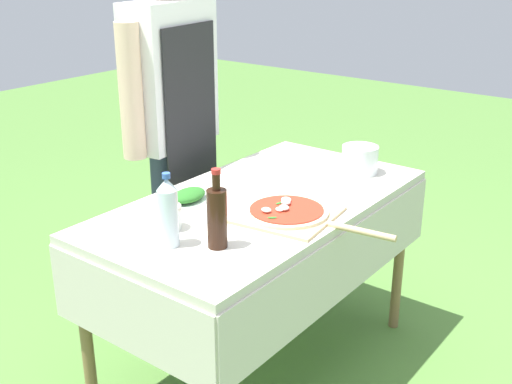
{
  "coord_description": "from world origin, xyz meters",
  "views": [
    {
      "loc": [
        -1.88,
        -1.41,
        1.74
      ],
      "look_at": [
        -0.03,
        0.0,
        0.83
      ],
      "focal_mm": 45.0,
      "sensor_mm": 36.0,
      "label": 1
    }
  ],
  "objects_px": {
    "herb_container": "(189,196)",
    "sauce_jar": "(169,219)",
    "oil_bottle": "(217,217)",
    "water_bottle": "(168,212)",
    "person_cook": "(173,111)",
    "mixing_tub": "(360,160)",
    "prep_table": "(261,221)",
    "pizza_on_peel": "(290,213)"
  },
  "relations": [
    {
      "from": "pizza_on_peel",
      "to": "water_bottle",
      "type": "height_order",
      "value": "water_bottle"
    },
    {
      "from": "pizza_on_peel",
      "to": "herb_container",
      "type": "xyz_separation_m",
      "value": [
        -0.12,
        0.39,
        0.01
      ]
    },
    {
      "from": "pizza_on_peel",
      "to": "sauce_jar",
      "type": "height_order",
      "value": "sauce_jar"
    },
    {
      "from": "oil_bottle",
      "to": "water_bottle",
      "type": "relative_size",
      "value": 1.07
    },
    {
      "from": "prep_table",
      "to": "person_cook",
      "type": "distance_m",
      "value": 0.74
    },
    {
      "from": "oil_bottle",
      "to": "water_bottle",
      "type": "height_order",
      "value": "oil_bottle"
    },
    {
      "from": "oil_bottle",
      "to": "mixing_tub",
      "type": "height_order",
      "value": "oil_bottle"
    },
    {
      "from": "pizza_on_peel",
      "to": "oil_bottle",
      "type": "bearing_deg",
      "value": 165.23
    },
    {
      "from": "person_cook",
      "to": "mixing_tub",
      "type": "xyz_separation_m",
      "value": [
        0.34,
        -0.8,
        -0.16
      ]
    },
    {
      "from": "prep_table",
      "to": "sauce_jar",
      "type": "xyz_separation_m",
      "value": [
        -0.42,
        0.09,
        0.13
      ]
    },
    {
      "from": "prep_table",
      "to": "mixing_tub",
      "type": "xyz_separation_m",
      "value": [
        0.52,
        -0.15,
        0.15
      ]
    },
    {
      "from": "pizza_on_peel",
      "to": "prep_table",
      "type": "bearing_deg",
      "value": 61.64
    },
    {
      "from": "water_bottle",
      "to": "mixing_tub",
      "type": "distance_m",
      "value": 1.04
    },
    {
      "from": "water_bottle",
      "to": "herb_container",
      "type": "relative_size",
      "value": 1.3
    },
    {
      "from": "person_cook",
      "to": "mixing_tub",
      "type": "height_order",
      "value": "person_cook"
    },
    {
      "from": "prep_table",
      "to": "oil_bottle",
      "type": "relative_size",
      "value": 5.25
    },
    {
      "from": "person_cook",
      "to": "pizza_on_peel",
      "type": "height_order",
      "value": "person_cook"
    },
    {
      "from": "mixing_tub",
      "to": "oil_bottle",
      "type": "bearing_deg",
      "value": 179.25
    },
    {
      "from": "sauce_jar",
      "to": "mixing_tub",
      "type": "bearing_deg",
      "value": -14.63
    },
    {
      "from": "person_cook",
      "to": "sauce_jar",
      "type": "height_order",
      "value": "person_cook"
    },
    {
      "from": "mixing_tub",
      "to": "sauce_jar",
      "type": "relative_size",
      "value": 1.7
    },
    {
      "from": "prep_table",
      "to": "sauce_jar",
      "type": "bearing_deg",
      "value": 167.86
    },
    {
      "from": "person_cook",
      "to": "water_bottle",
      "type": "relative_size",
      "value": 6.74
    },
    {
      "from": "oil_bottle",
      "to": "herb_container",
      "type": "height_order",
      "value": "oil_bottle"
    },
    {
      "from": "person_cook",
      "to": "water_bottle",
      "type": "bearing_deg",
      "value": 36.24
    },
    {
      "from": "prep_table",
      "to": "pizza_on_peel",
      "type": "distance_m",
      "value": 0.23
    },
    {
      "from": "prep_table",
      "to": "herb_container",
      "type": "bearing_deg",
      "value": 133.06
    },
    {
      "from": "herb_container",
      "to": "sauce_jar",
      "type": "height_order",
      "value": "sauce_jar"
    },
    {
      "from": "prep_table",
      "to": "oil_bottle",
      "type": "xyz_separation_m",
      "value": [
        -0.43,
        -0.14,
        0.2
      ]
    },
    {
      "from": "prep_table",
      "to": "sauce_jar",
      "type": "height_order",
      "value": "sauce_jar"
    },
    {
      "from": "person_cook",
      "to": "water_bottle",
      "type": "distance_m",
      "value": 0.96
    },
    {
      "from": "herb_container",
      "to": "mixing_tub",
      "type": "xyz_separation_m",
      "value": [
        0.71,
        -0.36,
        0.04
      ]
    },
    {
      "from": "herb_container",
      "to": "sauce_jar",
      "type": "relative_size",
      "value": 2.12
    },
    {
      "from": "prep_table",
      "to": "mixing_tub",
      "type": "height_order",
      "value": "mixing_tub"
    },
    {
      "from": "mixing_tub",
      "to": "herb_container",
      "type": "bearing_deg",
      "value": 153.1
    },
    {
      "from": "person_cook",
      "to": "sauce_jar",
      "type": "bearing_deg",
      "value": 35.84
    },
    {
      "from": "prep_table",
      "to": "mixing_tub",
      "type": "relative_size",
      "value": 9.09
    },
    {
      "from": "oil_bottle",
      "to": "sauce_jar",
      "type": "relative_size",
      "value": 2.94
    },
    {
      "from": "water_bottle",
      "to": "oil_bottle",
      "type": "bearing_deg",
      "value": -56.78
    },
    {
      "from": "herb_container",
      "to": "person_cook",
      "type": "bearing_deg",
      "value": 49.59
    },
    {
      "from": "water_bottle",
      "to": "sauce_jar",
      "type": "relative_size",
      "value": 2.75
    },
    {
      "from": "person_cook",
      "to": "water_bottle",
      "type": "xyz_separation_m",
      "value": [
        -0.7,
        -0.65,
        -0.1
      ]
    }
  ]
}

